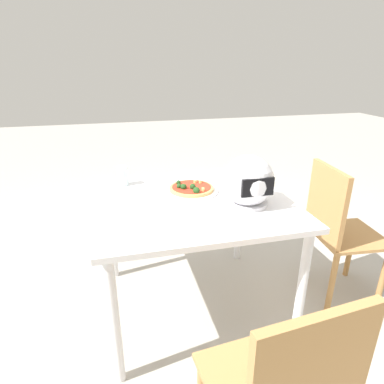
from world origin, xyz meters
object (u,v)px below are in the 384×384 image
object	(u,v)px
motorcycle_helmet	(248,182)
chair_side	(336,227)
pizza	(191,188)
drinking_glass	(123,176)
dining_table	(193,212)

from	to	relation	value
motorcycle_helmet	chair_side	size ratio (longest dim) A/B	0.30
pizza	motorcycle_helmet	size ratio (longest dim) A/B	0.96
pizza	drinking_glass	bearing A→B (deg)	-29.47
dining_table	pizza	bearing A→B (deg)	-99.50
motorcycle_helmet	drinking_glass	xyz separation A→B (m)	(0.64, -0.47, -0.07)
dining_table	chair_side	xyz separation A→B (m)	(-0.90, 0.11, -0.15)
drinking_glass	chair_side	bearing A→B (deg)	160.99
motorcycle_helmet	drinking_glass	size ratio (longest dim) A/B	2.30
drinking_glass	dining_table	bearing A→B (deg)	138.76
motorcycle_helmet	drinking_glass	bearing A→B (deg)	-36.24
pizza	chair_side	bearing A→B (deg)	166.10
chair_side	pizza	bearing A→B (deg)	-13.90
drinking_glass	chair_side	xyz separation A→B (m)	(-1.27, 0.44, -0.30)
pizza	chair_side	world-z (taller)	chair_side
dining_table	chair_side	size ratio (longest dim) A/B	1.19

